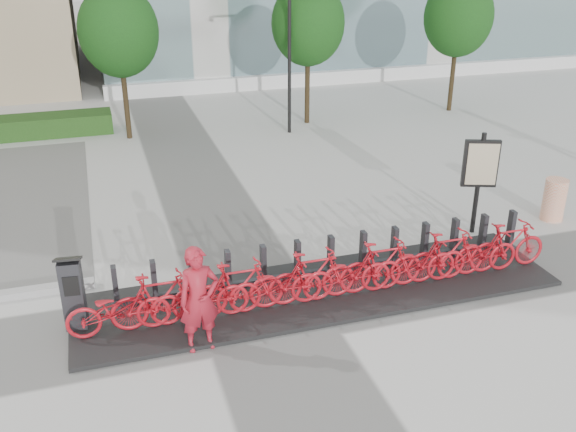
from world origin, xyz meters
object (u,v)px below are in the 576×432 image
object	(u,v)px
bike_0	(118,309)
worker_red	(199,300)
map_sign	(480,168)
kiosk	(73,293)
construction_barrel	(554,200)

from	to	relation	value
bike_0	worker_red	world-z (taller)	worker_red
map_sign	bike_0	bearing A→B (deg)	-147.24
bike_0	map_sign	bearing A→B (deg)	-77.13
kiosk	map_sign	xyz separation A→B (m)	(9.06, 1.50, 0.85)
bike_0	kiosk	distance (m)	0.86
kiosk	construction_barrel	xyz separation A→B (m)	(11.36, 1.57, -0.25)
kiosk	worker_red	world-z (taller)	worker_red
bike_0	construction_barrel	size ratio (longest dim) A/B	1.73
map_sign	construction_barrel	bearing A→B (deg)	21.53
kiosk	construction_barrel	bearing A→B (deg)	14.28
construction_barrel	map_sign	size ratio (longest dim) A/B	0.43
worker_red	map_sign	size ratio (longest dim) A/B	0.78
map_sign	worker_red	bearing A→B (deg)	-139.27
kiosk	map_sign	world-z (taller)	map_sign
kiosk	worker_red	size ratio (longest dim) A/B	0.76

